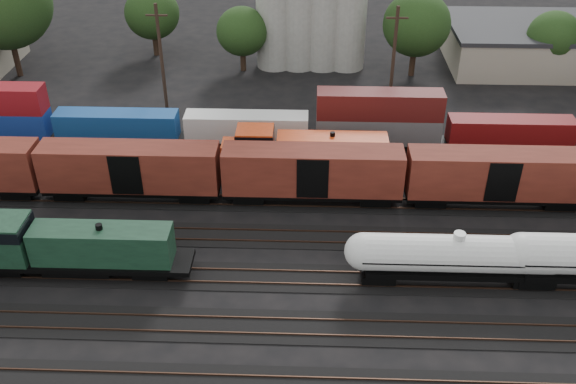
{
  "coord_description": "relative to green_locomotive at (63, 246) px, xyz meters",
  "views": [
    {
      "loc": [
        3.4,
        -40.88,
        30.89
      ],
      "look_at": [
        1.88,
        2.0,
        3.0
      ],
      "focal_mm": 40.0,
      "sensor_mm": 36.0,
      "label": 1
    }
  ],
  "objects": [
    {
      "name": "ground",
      "position": [
        14.09,
        5.0,
        -2.53
      ],
      "size": [
        600.0,
        600.0,
        0.0
      ],
      "primitive_type": "plane",
      "color": "black"
    },
    {
      "name": "tracks",
      "position": [
        14.09,
        5.0,
        -2.48
      ],
      "size": [
        180.0,
        33.2,
        0.2
      ],
      "color": "black",
      "rests_on": "ground"
    },
    {
      "name": "green_locomotive",
      "position": [
        0.0,
        0.0,
        0.0
      ],
      "size": [
        16.72,
        2.95,
        4.42
      ],
      "color": "black",
      "rests_on": "ground"
    },
    {
      "name": "tank_car_a",
      "position": [
        28.11,
        -0.0,
        -0.05
      ],
      "size": [
        15.8,
        2.83,
        4.14
      ],
      "color": "silver",
      "rests_on": "ground"
    },
    {
      "name": "orange_locomotive",
      "position": [
        16.86,
        15.0,
        -0.15
      ],
      "size": [
        16.56,
        2.76,
        4.14
      ],
      "color": "black",
      "rests_on": "ground"
    },
    {
      "name": "boxcar_string",
      "position": [
        -5.17,
        10.0,
        0.59
      ],
      "size": [
        122.8,
        2.9,
        4.2
      ],
      "color": "black",
      "rests_on": "ground"
    },
    {
      "name": "container_wall",
      "position": [
        27.47,
        20.0,
        0.18
      ],
      "size": [
        185.77,
        2.6,
        5.8
      ],
      "color": "black",
      "rests_on": "ground"
    },
    {
      "name": "industrial_sheds",
      "position": [
        20.72,
        40.25,
        0.03
      ],
      "size": [
        119.38,
        17.26,
        5.1
      ],
      "color": "#9E937F",
      "rests_on": "ground"
    },
    {
      "name": "tree_band",
      "position": [
        16.06,
        41.55,
        4.84
      ],
      "size": [
        161.17,
        22.19,
        14.13
      ],
      "color": "black",
      "rests_on": "ground"
    },
    {
      "name": "utility_poles",
      "position": [
        14.09,
        27.0,
        3.68
      ],
      "size": [
        122.2,
        0.36,
        12.0
      ],
      "color": "black",
      "rests_on": "ground"
    }
  ]
}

